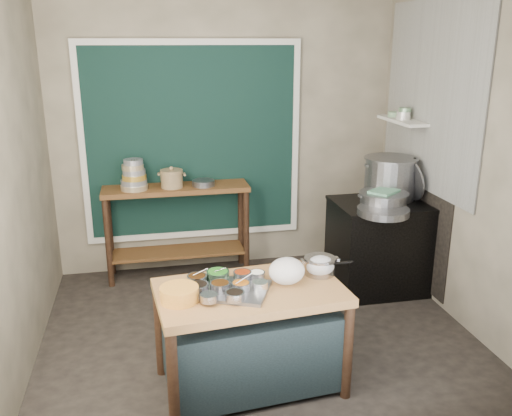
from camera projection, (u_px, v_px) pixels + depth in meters
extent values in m
cube|color=#2F2A24|center=(256.00, 330.00, 4.60)|extent=(3.50, 3.00, 0.02)
cube|color=gray|center=(226.00, 136.00, 5.59)|extent=(3.50, 0.02, 2.80)
cube|color=gray|center=(13.00, 179.00, 3.84)|extent=(0.02, 3.00, 2.80)
cube|color=gray|center=(462.00, 158.00, 4.52)|extent=(0.02, 3.00, 2.80)
cube|color=black|center=(193.00, 142.00, 5.50)|extent=(2.10, 0.02, 1.90)
cube|color=#B2B2AA|center=(431.00, 97.00, 4.90)|extent=(0.02, 1.70, 1.70)
cube|color=black|center=(415.00, 215.00, 5.34)|extent=(0.01, 1.30, 1.30)
cube|color=beige|center=(403.00, 121.00, 5.23)|extent=(0.22, 0.70, 0.03)
cube|color=#986037|center=(250.00, 338.00, 3.75)|extent=(1.31, 0.83, 0.75)
cube|color=brown|center=(178.00, 231.00, 5.54)|extent=(1.45, 0.40, 0.95)
cube|color=black|center=(380.00, 247.00, 5.25)|extent=(0.90, 0.68, 0.85)
cube|color=black|center=(384.00, 204.00, 5.12)|extent=(0.92, 0.69, 0.03)
cube|color=gray|center=(228.00, 289.00, 3.59)|extent=(0.63, 0.56, 0.02)
cylinder|color=gray|center=(257.00, 275.00, 3.72)|extent=(0.11, 0.11, 0.05)
cylinder|color=gray|center=(241.00, 286.00, 3.55)|extent=(0.13, 0.13, 0.05)
cylinder|color=gray|center=(197.00, 279.00, 3.65)|extent=(0.14, 0.14, 0.06)
cylinder|color=silver|center=(260.00, 285.00, 3.58)|extent=(0.11, 0.11, 0.05)
cylinder|color=gray|center=(209.00, 298.00, 3.40)|extent=(0.11, 0.11, 0.05)
cylinder|color=gray|center=(235.00, 296.00, 3.42)|extent=(0.13, 0.13, 0.05)
cylinder|color=gray|center=(218.00, 276.00, 3.70)|extent=(0.16, 0.16, 0.06)
cylinder|color=gray|center=(242.00, 275.00, 3.72)|extent=(0.13, 0.13, 0.05)
cylinder|color=gray|center=(198.00, 288.00, 3.52)|extent=(0.15, 0.15, 0.06)
cylinder|color=gray|center=(220.00, 286.00, 3.54)|extent=(0.14, 0.14, 0.06)
cylinder|color=orange|center=(179.00, 294.00, 3.45)|extent=(0.27, 0.27, 0.10)
ellipsoid|color=white|center=(287.00, 271.00, 3.68)|extent=(0.29, 0.27, 0.19)
ellipsoid|color=white|center=(320.00, 266.00, 3.81)|extent=(0.22, 0.19, 0.15)
cylinder|color=tan|center=(134.00, 187.00, 5.29)|extent=(0.26, 0.26, 0.05)
cylinder|color=gray|center=(134.00, 182.00, 5.27)|extent=(0.25, 0.25, 0.05)
cylinder|color=gold|center=(134.00, 177.00, 5.26)|extent=(0.23, 0.23, 0.05)
cylinder|color=gray|center=(133.00, 172.00, 5.24)|extent=(0.22, 0.22, 0.05)
cylinder|color=tan|center=(133.00, 167.00, 5.23)|extent=(0.21, 0.21, 0.05)
cylinder|color=gray|center=(133.00, 162.00, 5.21)|extent=(0.19, 0.19, 0.05)
cylinder|color=gray|center=(135.00, 185.00, 5.26)|extent=(0.16, 0.16, 0.09)
cylinder|color=gray|center=(203.00, 183.00, 5.41)|extent=(0.26, 0.26, 0.06)
cylinder|color=gray|center=(411.00, 179.00, 5.14)|extent=(0.14, 0.42, 0.41)
cube|color=#609F7B|center=(384.00, 191.00, 4.89)|extent=(0.33, 0.32, 0.02)
cylinder|color=gray|center=(383.00, 211.00, 4.74)|extent=(0.55, 0.55, 0.06)
cylinder|color=silver|center=(403.00, 117.00, 5.22)|extent=(0.14, 0.14, 0.04)
cylinder|color=silver|center=(404.00, 113.00, 5.21)|extent=(0.13, 0.13, 0.04)
cylinder|color=gray|center=(404.00, 110.00, 5.20)|extent=(0.12, 0.12, 0.04)
cylinder|color=gray|center=(395.00, 114.00, 5.39)|extent=(0.15, 0.15, 0.05)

